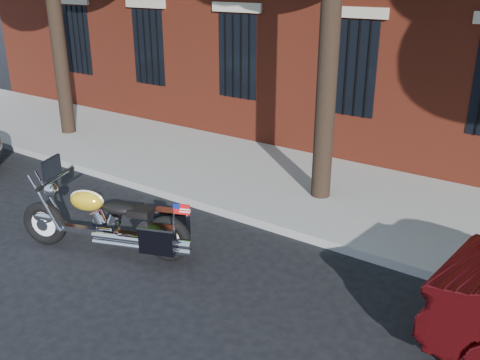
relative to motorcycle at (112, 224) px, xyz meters
The scene contains 4 objects.
ground 1.48m from the motorcycle, 33.19° to the left, with size 120.00×120.00×0.00m, color black.
curb 2.48m from the motorcycle, 61.46° to the left, with size 40.00×0.16×0.15m, color gray.
sidewalk 4.21m from the motorcycle, 73.84° to the left, with size 40.00×3.60×0.15m, color gray.
motorcycle is the anchor object (origin of this frame).
Camera 1 is at (4.72, -5.62, 4.09)m, focal length 40.00 mm.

